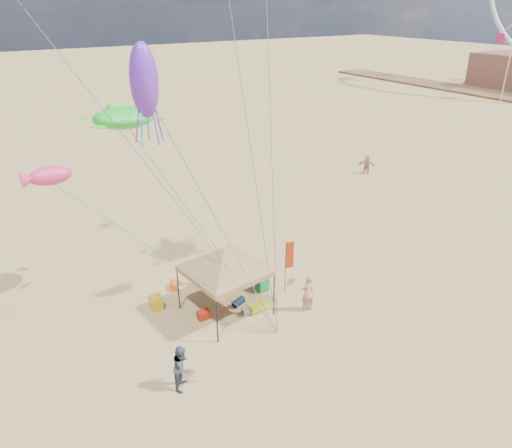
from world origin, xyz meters
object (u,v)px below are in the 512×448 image
object	(u,v)px
feather_flag	(289,258)
lamp_north	(509,60)
person_near_b	(182,367)
person_near_c	(200,270)
cooler_blue	(238,270)
chair_yellow	(156,303)
beach_cart	(258,306)
canopy_tent	(224,250)
chair_green	(262,284)
cooler_red	(204,315)
person_near_a	(308,293)
person_far_c	(367,165)

from	to	relation	value
feather_flag	lamp_north	bearing A→B (deg)	23.47
person_near_b	person_near_c	world-z (taller)	person_near_b
person_near_b	cooler_blue	bearing A→B (deg)	-3.46
feather_flag	chair_yellow	distance (m)	6.43
cooler_blue	beach_cart	distance (m)	3.37
canopy_tent	chair_green	world-z (taller)	canopy_tent
canopy_tent	person_near_c	bearing A→B (deg)	88.42
cooler_red	person_near_b	bearing A→B (deg)	-126.81
chair_green	person_near_b	bearing A→B (deg)	-147.05
cooler_red	cooler_blue	xyz separation A→B (m)	(3.21, 2.50, 0.00)
cooler_red	person_near_a	xyz separation A→B (m)	(4.26, -1.94, 0.73)
beach_cart	canopy_tent	bearing A→B (deg)	151.42
chair_green	cooler_blue	bearing A→B (deg)	96.31
feather_flag	person_near_b	distance (m)	7.58
person_near_a	person_near_b	world-z (taller)	person_near_a
feather_flag	canopy_tent	bearing A→B (deg)	177.28
canopy_tent	cooler_red	distance (m)	3.17
person_near_a	person_far_c	world-z (taller)	person_near_a
cooler_blue	chair_green	world-z (taller)	chair_green
feather_flag	person_near_a	size ratio (longest dim) A/B	1.48
beach_cart	person_far_c	xyz separation A→B (m)	(17.57, 11.20, 0.57)
cooler_red	person_far_c	world-z (taller)	person_far_c
feather_flag	beach_cart	bearing A→B (deg)	-165.26
cooler_blue	person_far_c	bearing A→B (deg)	25.38
chair_green	chair_yellow	bearing A→B (deg)	165.90
person_near_b	lamp_north	xyz separation A→B (m)	(60.14, 26.18, 4.63)
cooler_red	lamp_north	xyz separation A→B (m)	(57.69, 22.90, 5.33)
chair_green	beach_cart	distance (m)	1.68
person_far_c	lamp_north	size ratio (longest dim) A/B	0.19
canopy_tent	cooler_red	world-z (taller)	canopy_tent
beach_cart	person_near_b	bearing A→B (deg)	-152.49
cooler_red	chair_green	bearing A→B (deg)	8.86
canopy_tent	feather_flag	xyz separation A→B (m)	(3.31, -0.16, -1.32)
chair_green	person_near_a	size ratio (longest dim) A/B	0.38
person_near_b	lamp_north	bearing A→B (deg)	-25.50
person_near_a	person_near_b	bearing A→B (deg)	12.76
cooler_blue	feather_flag	bearing A→B (deg)	-66.17
cooler_red	chair_green	distance (m)	3.48
feather_flag	lamp_north	size ratio (longest dim) A/B	0.33
person_near_a	person_near_c	distance (m)	5.52
cooler_red	chair_yellow	size ratio (longest dim) A/B	0.77
feather_flag	person_near_a	xyz separation A→B (m)	(-0.15, -1.71, -0.92)
cooler_blue	person_near_b	size ratio (longest dim) A/B	0.30
chair_yellow	person_near_b	distance (m)	5.17
chair_yellow	person_far_c	distance (m)	23.15
cooler_red	person_near_c	size ratio (longest dim) A/B	0.35
canopy_tent	person_far_c	world-z (taller)	canopy_tent
person_near_a	canopy_tent	bearing A→B (deg)	-29.16
cooler_blue	chair_yellow	size ratio (longest dim) A/B	0.77
canopy_tent	cooler_red	size ratio (longest dim) A/B	11.33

